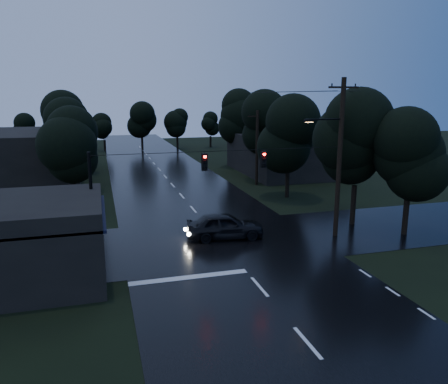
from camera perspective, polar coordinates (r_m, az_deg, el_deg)
ground at (r=17.28m, az=10.83°, el=-18.83°), size 160.00×160.00×0.00m
main_road at (r=44.52m, az=-6.73°, el=0.86°), size 12.00×120.00×0.02m
cross_street at (r=27.50m, az=-0.51°, el=-6.43°), size 60.00×9.00×0.02m
building_far_right at (r=51.95m, az=7.92°, el=4.96°), size 10.00×14.00×4.40m
building_far_left at (r=53.91m, az=-23.51°, el=4.63°), size 10.00×16.00×5.00m
utility_pole_main at (r=28.26m, az=14.71°, el=4.65°), size 3.50×0.30×10.00m
utility_pole_far at (r=44.09m, az=4.33°, el=5.91°), size 2.00×0.30×7.50m
anchor_pole_left at (r=24.79m, az=-16.83°, el=-1.86°), size 0.18×0.18×6.00m
span_signals at (r=25.47m, az=1.29°, el=4.20°), size 15.00×0.37×1.12m
tree_corner_near at (r=31.23m, az=17.04°, el=6.58°), size 4.48×4.48×9.44m
tree_corner_far at (r=30.08m, az=23.26°, el=4.47°), size 3.92×3.92×8.26m
tree_left_a at (r=35.31m, az=-19.38°, el=5.82°), size 3.92×3.92×8.26m
tree_left_b at (r=43.27m, az=-19.67°, el=7.41°), size 4.20×4.20×8.85m
tree_left_c at (r=53.24m, az=-19.74°, el=8.63°), size 4.48×4.48×9.44m
tree_right_a at (r=38.66m, az=8.47°, el=7.47°), size 4.20×4.20×8.85m
tree_right_b at (r=46.23m, az=5.04°, el=8.83°), size 4.48×4.48×9.44m
tree_right_c at (r=55.82m, az=1.90°, el=9.88°), size 4.76×4.76×10.03m
car at (r=27.78m, az=0.12°, el=-4.41°), size 5.10×2.53×1.67m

